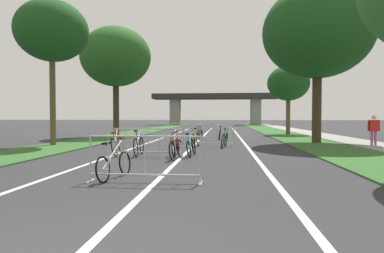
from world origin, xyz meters
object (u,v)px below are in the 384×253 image
Objects in this scene: crowd_barrier_nearest at (145,159)px; bicycle_yellow_2 at (196,139)px; tree_left_cypress_far at (116,57)px; bicycle_white_3 at (175,146)px; bicycle_blue_9 at (220,134)px; crowd_barrier_third at (208,136)px; tree_right_maple_mid at (318,32)px; bicycle_red_8 at (176,149)px; bicycle_silver_1 at (114,164)px; crowd_barrier_second at (148,143)px; bicycle_teal_0 at (191,147)px; tree_right_oak_near at (288,83)px; pedestrian_with_backpack at (374,128)px; bicycle_black_4 at (200,134)px; crowd_barrier_fourth at (191,131)px; bicycle_green_7 at (225,139)px; bicycle_purple_5 at (139,145)px; bicycle_orange_6 at (117,145)px; tree_left_oak_mid at (52,31)px.

bicycle_yellow_2 is at bearing 87.44° from crowd_barrier_nearest.
tree_left_cypress_far reaches higher than bicycle_white_3.
tree_left_cypress_far is at bearing -21.00° from bicycle_blue_9.
bicycle_white_3 is at bearing -104.48° from crowd_barrier_third.
bicycle_red_8 is at bearing -131.37° from tree_right_maple_mid.
bicycle_yellow_2 is at bearing 91.12° from bicycle_silver_1.
crowd_barrier_second is 1.52× the size of bicycle_teal_0.
tree_right_oak_near is at bearing 78.28° from bicycle_silver_1.
tree_right_oak_near is at bearing 101.67° from pedestrian_with_backpack.
tree_right_oak_near reaches higher than bicycle_red_8.
bicycle_black_4 is at bearing 95.90° from bicycle_teal_0.
bicycle_white_3 is 9.28m from bicycle_blue_9.
tree_left_cypress_far is 3.18× the size of crowd_barrier_nearest.
tree_right_maple_mid reaches higher than bicycle_yellow_2.
crowd_barrier_fourth reaches higher than bicycle_green_7.
bicycle_purple_5 is 1.04× the size of bicycle_orange_6.
bicycle_blue_9 is at bearing -89.77° from bicycle_red_8.
tree_right_maple_mid is at bearing -146.51° from bicycle_yellow_2.
bicycle_yellow_2 is (6.56, -8.01, -5.47)m from tree_left_cypress_far.
bicycle_black_4 is (-6.64, 2.68, -5.74)m from tree_right_maple_mid.
bicycle_white_3 is at bearing 90.74° from crowd_barrier_nearest.
bicycle_blue_9 is 8.85m from pedestrian_with_backpack.
crowd_barrier_nearest and crowd_barrier_third have the same top height.
crowd_barrier_second is at bearing -90.16° from bicycle_black_4.
bicycle_black_4 reaches higher than bicycle_red_8.
tree_right_maple_mid is at bearing 50.71° from bicycle_teal_0.
tree_left_cypress_far is 15.21m from bicycle_red_8.
crowd_barrier_second reaches higher than bicycle_black_4.
tree_right_maple_mid is at bearing 59.85° from crowd_barrier_nearest.
crowd_barrier_second is 1.47× the size of bicycle_yellow_2.
bicycle_teal_0 is at bearing 81.20° from bicycle_blue_9.
tree_left_oak_mid is 9.42m from crowd_barrier_third.
bicycle_purple_5 is (-1.97, -0.04, 0.04)m from bicycle_teal_0.
tree_right_oak_near is 14.14m from bicycle_yellow_2.
tree_right_maple_mid reaches higher than crowd_barrier_nearest.
crowd_barrier_fourth reaches higher than bicycle_orange_6.
bicycle_white_3 is (0.91, 0.55, -0.17)m from crowd_barrier_second.
crowd_barrier_nearest is at bearing -88.94° from bicycle_white_3.
crowd_barrier_second and crowd_barrier_third have the same top height.
crowd_barrier_fourth reaches higher than bicycle_silver_1.
tree_left_cypress_far is (0.67, 7.96, 0.12)m from tree_left_oak_mid.
bicycle_white_3 is at bearing -84.99° from bicycle_black_4.
bicycle_teal_0 is 0.99× the size of bicycle_white_3.
tree_left_cypress_far reaches higher than bicycle_green_7.
tree_right_oak_near is at bearing 63.63° from crowd_barrier_second.
bicycle_teal_0 is 9.40m from bicycle_black_4.
pedestrian_with_backpack reaches higher than crowd_barrier_second.
tree_right_maple_mid reaches higher than tree_left_cypress_far.
crowd_barrier_fourth is 1.50× the size of bicycle_black_4.
crowd_barrier_second is 1.08m from bicycle_white_3.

